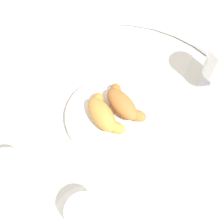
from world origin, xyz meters
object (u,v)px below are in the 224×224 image
at_px(coffee_cup_far, 85,216).
at_px(croissant_large, 103,114).
at_px(juice_glass_left, 221,63).
at_px(pastry_plate, 112,116).
at_px(croissant_small, 123,104).
at_px(folded_napkin, 170,59).
at_px(coffee_cup_near, 9,171).

bearing_deg(coffee_cup_far, croissant_large, 124.72).
height_order(coffee_cup_far, juice_glass_left, juice_glass_left).
distance_m(pastry_plate, croissant_small, 0.04).
bearing_deg(pastry_plate, juice_glass_left, 63.43).
bearing_deg(folded_napkin, juice_glass_left, 0.69).
height_order(pastry_plate, coffee_cup_near, coffee_cup_near).
bearing_deg(juice_glass_left, croissant_small, -117.99).
relative_size(pastry_plate, coffee_cup_far, 1.67).
distance_m(croissant_large, coffee_cup_far, 0.23).
bearing_deg(coffee_cup_near, pastry_plate, 75.95).
bearing_deg(croissant_small, croissant_large, -105.31).
relative_size(croissant_large, juice_glass_left, 0.94).
bearing_deg(coffee_cup_far, coffee_cup_near, -166.36).
bearing_deg(pastry_plate, croissant_small, 74.82).
distance_m(pastry_plate, folded_napkin, 0.25).
distance_m(pastry_plate, coffee_cup_far, 0.24).
xyz_separation_m(croissant_small, juice_glass_left, (0.12, 0.22, 0.05)).
relative_size(croissant_large, folded_napkin, 1.19).
distance_m(pastry_plate, juice_glass_left, 0.29).
bearing_deg(coffee_cup_far, juice_glass_left, 89.95).
bearing_deg(croissant_large, pastry_plate, 74.52).
height_order(croissant_small, coffee_cup_far, croissant_small).
xyz_separation_m(coffee_cup_near, juice_glass_left, (0.19, 0.50, 0.07)).
xyz_separation_m(juice_glass_left, folded_napkin, (-0.13, -0.00, -0.09)).
bearing_deg(coffee_cup_near, folded_napkin, 83.89).
xyz_separation_m(coffee_cup_far, folded_napkin, (-0.13, 0.45, -0.02)).
distance_m(coffee_cup_far, folded_napkin, 0.47).
bearing_deg(pastry_plate, croissant_large, -105.48).
xyz_separation_m(pastry_plate, coffee_cup_near, (-0.06, -0.26, 0.01)).
xyz_separation_m(croissant_large, folded_napkin, (-0.00, 0.27, -0.04)).
height_order(coffee_cup_near, coffee_cup_far, same).
distance_m(croissant_large, folded_napkin, 0.27).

